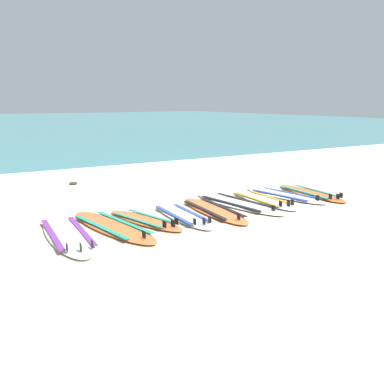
{
  "coord_description": "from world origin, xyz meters",
  "views": [
    {
      "loc": [
        -5.0,
        -6.49,
        2.11
      ],
      "look_at": [
        -0.32,
        1.18,
        0.25
      ],
      "focal_mm": 41.64,
      "sensor_mm": 36.0,
      "label": 1
    }
  ],
  "objects_px": {
    "surfboard_2": "(145,220)",
    "surfboard_6": "(263,200)",
    "surfboard_3": "(183,216)",
    "surfboard_0": "(67,234)",
    "surfboard_8": "(311,193)",
    "surfboard_5": "(238,203)",
    "surfboard_7": "(285,195)",
    "surfboard_1": "(112,226)",
    "surfboard_4": "(214,210)"
  },
  "relations": [
    {
      "from": "surfboard_0",
      "to": "surfboard_8",
      "type": "relative_size",
      "value": 1.17
    },
    {
      "from": "surfboard_3",
      "to": "surfboard_1",
      "type": "bearing_deg",
      "value": -179.98
    },
    {
      "from": "surfboard_8",
      "to": "surfboard_3",
      "type": "bearing_deg",
      "value": -176.52
    },
    {
      "from": "surfboard_1",
      "to": "surfboard_2",
      "type": "bearing_deg",
      "value": 6.1
    },
    {
      "from": "surfboard_2",
      "to": "surfboard_3",
      "type": "xyz_separation_m",
      "value": [
        0.73,
        -0.07,
        -0.0
      ]
    },
    {
      "from": "surfboard_7",
      "to": "surfboard_4",
      "type": "bearing_deg",
      "value": -171.97
    },
    {
      "from": "surfboard_2",
      "to": "surfboard_8",
      "type": "distance_m",
      "value": 4.23
    },
    {
      "from": "surfboard_8",
      "to": "surfboard_4",
      "type": "bearing_deg",
      "value": -176.39
    },
    {
      "from": "surfboard_0",
      "to": "surfboard_1",
      "type": "bearing_deg",
      "value": 4.16
    },
    {
      "from": "surfboard_0",
      "to": "surfboard_8",
      "type": "distance_m",
      "value": 5.64
    },
    {
      "from": "surfboard_4",
      "to": "surfboard_6",
      "type": "xyz_separation_m",
      "value": [
        1.4,
        0.2,
        0.0
      ]
    },
    {
      "from": "surfboard_6",
      "to": "surfboard_5",
      "type": "bearing_deg",
      "value": 178.61
    },
    {
      "from": "surfboard_2",
      "to": "surfboard_4",
      "type": "relative_size",
      "value": 0.83
    },
    {
      "from": "surfboard_1",
      "to": "surfboard_5",
      "type": "relative_size",
      "value": 1.01
    },
    {
      "from": "surfboard_3",
      "to": "surfboard_7",
      "type": "distance_m",
      "value": 2.83
    },
    {
      "from": "surfboard_1",
      "to": "surfboard_6",
      "type": "height_order",
      "value": "same"
    },
    {
      "from": "surfboard_6",
      "to": "surfboard_8",
      "type": "bearing_deg",
      "value": -1.01
    },
    {
      "from": "surfboard_4",
      "to": "surfboard_7",
      "type": "height_order",
      "value": "same"
    },
    {
      "from": "surfboard_7",
      "to": "surfboard_8",
      "type": "distance_m",
      "value": 0.7
    },
    {
      "from": "surfboard_0",
      "to": "surfboard_8",
      "type": "xyz_separation_m",
      "value": [
        5.64,
        0.27,
        0.0
      ]
    },
    {
      "from": "surfboard_3",
      "to": "surfboard_6",
      "type": "bearing_deg",
      "value": 6.41
    },
    {
      "from": "surfboard_1",
      "to": "surfboard_6",
      "type": "relative_size",
      "value": 1.18
    },
    {
      "from": "surfboard_0",
      "to": "surfboard_3",
      "type": "xyz_separation_m",
      "value": [
        2.14,
        0.06,
        0.0
      ]
    },
    {
      "from": "surfboard_5",
      "to": "surfboard_8",
      "type": "bearing_deg",
      "value": -1.14
    },
    {
      "from": "surfboard_2",
      "to": "surfboard_6",
      "type": "bearing_deg",
      "value": 3.43
    },
    {
      "from": "surfboard_6",
      "to": "surfboard_7",
      "type": "height_order",
      "value": "same"
    },
    {
      "from": "surfboard_0",
      "to": "surfboard_7",
      "type": "bearing_deg",
      "value": 4.51
    },
    {
      "from": "surfboard_2",
      "to": "surfboard_4",
      "type": "distance_m",
      "value": 1.45
    },
    {
      "from": "surfboard_1",
      "to": "surfboard_8",
      "type": "height_order",
      "value": "same"
    },
    {
      "from": "surfboard_6",
      "to": "surfboard_3",
      "type": "bearing_deg",
      "value": -173.59
    },
    {
      "from": "surfboard_3",
      "to": "surfboard_7",
      "type": "height_order",
      "value": "same"
    },
    {
      "from": "surfboard_4",
      "to": "surfboard_5",
      "type": "height_order",
      "value": "same"
    },
    {
      "from": "surfboard_2",
      "to": "surfboard_8",
      "type": "height_order",
      "value": "same"
    },
    {
      "from": "surfboard_1",
      "to": "surfboard_3",
      "type": "height_order",
      "value": "same"
    },
    {
      "from": "surfboard_8",
      "to": "surfboard_6",
      "type": "bearing_deg",
      "value": 178.99
    },
    {
      "from": "surfboard_5",
      "to": "surfboard_3",
      "type": "bearing_deg",
      "value": -170.09
    },
    {
      "from": "surfboard_0",
      "to": "surfboard_7",
      "type": "distance_m",
      "value": 4.96
    },
    {
      "from": "surfboard_5",
      "to": "surfboard_8",
      "type": "relative_size",
      "value": 1.15
    },
    {
      "from": "surfboard_0",
      "to": "surfboard_7",
      "type": "xyz_separation_m",
      "value": [
        4.95,
        0.39,
        -0.0
      ]
    },
    {
      "from": "surfboard_5",
      "to": "surfboard_6",
      "type": "distance_m",
      "value": 0.66
    },
    {
      "from": "surfboard_1",
      "to": "surfboard_4",
      "type": "xyz_separation_m",
      "value": [
        2.08,
        0.04,
        0.0
      ]
    },
    {
      "from": "surfboard_6",
      "to": "surfboard_8",
      "type": "height_order",
      "value": "same"
    },
    {
      "from": "surfboard_0",
      "to": "surfboard_6",
      "type": "bearing_deg",
      "value": 3.96
    },
    {
      "from": "surfboard_2",
      "to": "surfboard_4",
      "type": "xyz_separation_m",
      "value": [
        1.44,
        -0.03,
        -0.0
      ]
    },
    {
      "from": "surfboard_4",
      "to": "surfboard_8",
      "type": "bearing_deg",
      "value": 3.61
    },
    {
      "from": "surfboard_3",
      "to": "surfboard_6",
      "type": "xyz_separation_m",
      "value": [
        2.11,
        0.24,
        -0.0
      ]
    },
    {
      "from": "surfboard_1",
      "to": "surfboard_7",
      "type": "distance_m",
      "value": 4.19
    },
    {
      "from": "surfboard_7",
      "to": "surfboard_0",
      "type": "bearing_deg",
      "value": -175.49
    },
    {
      "from": "surfboard_7",
      "to": "surfboard_8",
      "type": "xyz_separation_m",
      "value": [
        0.69,
        -0.12,
        0.0
      ]
    },
    {
      "from": "surfboard_5",
      "to": "surfboard_7",
      "type": "distance_m",
      "value": 1.36
    }
  ]
}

